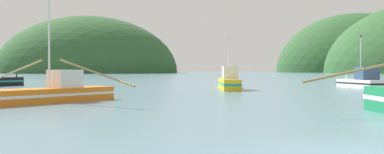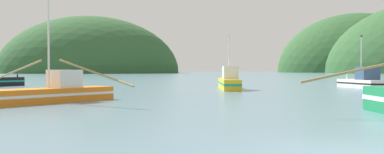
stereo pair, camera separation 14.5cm
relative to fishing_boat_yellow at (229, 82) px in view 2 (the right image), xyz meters
name	(u,v)px [view 2 (the right image)]	position (x,y,z in m)	size (l,w,h in m)	color
ground_plane	(348,153)	(-5.40, -34.79, -0.78)	(600.00, 600.00, 0.00)	slate
hill_far_right	(90,73)	(-27.06, 181.90, -0.78)	(89.17, 71.34, 56.64)	#2D562D
hill_mid_left	(358,72)	(129.80, 203.95, -0.78)	(97.91, 78.33, 71.09)	#2D562D
fishing_boat_yellow	(229,82)	(0.00, 0.00, 0.00)	(3.33, 10.37, 5.65)	gold
fishing_boat_orange	(52,92)	(-15.45, -15.89, -0.14)	(10.34, 11.09, 7.51)	orange
fishing_boat_white	(363,81)	(15.55, 0.76, -0.02)	(2.51, 7.00, 5.90)	white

